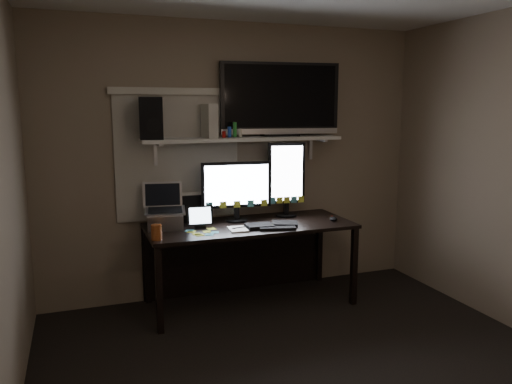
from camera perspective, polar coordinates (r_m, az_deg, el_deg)
name	(u,v)px	position (r m, az deg, el deg)	size (l,w,h in m)	color
floor	(324,384)	(3.44, 7.74, -20.93)	(3.60, 3.60, 0.00)	black
back_wall	(237,161)	(4.65, -2.24, 3.58)	(3.60, 3.60, 0.00)	#7E6C5A
window_blinds	(178,158)	(4.50, -8.89, 3.90)	(1.10, 0.02, 1.10)	beige
desk	(246,240)	(4.54, -1.21, -5.51)	(1.80, 0.75, 0.73)	black
wall_shelf	(242,139)	(4.47, -1.57, 6.10)	(1.80, 0.35, 0.03)	silver
monitor_landscape	(236,191)	(4.45, -2.25, 0.13)	(0.63, 0.07, 0.55)	black
monitor_portrait	(286,179)	(4.65, 3.49, 1.49)	(0.35, 0.07, 0.71)	black
keyboard	(272,225)	(4.30, 1.87, -3.77)	(0.47, 0.18, 0.03)	black
mouse	(333,219)	(4.56, 8.84, -3.05)	(0.07, 0.10, 0.04)	black
notepad	(238,229)	(4.18, -2.10, -4.27)	(0.15, 0.21, 0.01)	white
tablet	(200,217)	(4.26, -6.45, -2.83)	(0.22, 0.09, 0.19)	black
file_sorter	(191,207)	(4.50, -7.43, -1.76)	(0.20, 0.09, 0.26)	black
laptop	(165,207)	(4.26, -10.35, -1.65)	(0.33, 0.27, 0.38)	#B5B5BA
cup	(157,232)	(3.94, -11.30, -4.53)	(0.08, 0.08, 0.12)	brown
sticky_notes	(206,232)	(4.13, -5.69, -4.54)	(0.29, 0.21, 0.00)	#D0D83A
tv	(280,99)	(4.64, 2.76, 10.52)	(1.11, 0.20, 0.67)	black
game_console	(209,121)	(4.39, -5.35, 8.09)	(0.08, 0.24, 0.29)	#BBB8A9
speaker	(151,118)	(4.26, -11.89, 8.25)	(0.19, 0.23, 0.35)	black
bottles	(232,130)	(4.38, -2.75, 7.06)	(0.20, 0.05, 0.13)	#A50F0C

